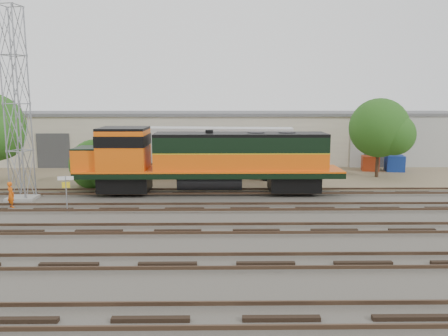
{
  "coord_description": "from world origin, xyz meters",
  "views": [
    {
      "loc": [
        2.09,
        -24.45,
        6.73
      ],
      "look_at": [
        2.44,
        4.0,
        2.2
      ],
      "focal_mm": 35.0,
      "sensor_mm": 36.0,
      "label": 1
    }
  ],
  "objects_px": {
    "locomotive": "(205,159)",
    "worker": "(11,195)",
    "semi_trailer": "(213,146)",
    "signal_tower": "(17,108)"
  },
  "relations": [
    {
      "from": "locomotive",
      "to": "worker",
      "type": "relative_size",
      "value": 11.38
    },
    {
      "from": "worker",
      "to": "semi_trailer",
      "type": "relative_size",
      "value": 0.12
    },
    {
      "from": "locomotive",
      "to": "semi_trailer",
      "type": "xyz_separation_m",
      "value": [
        0.51,
        6.46,
        0.17
      ]
    },
    {
      "from": "signal_tower",
      "to": "worker",
      "type": "xyz_separation_m",
      "value": [
        0.31,
        -2.38,
        -5.33
      ]
    },
    {
      "from": "worker",
      "to": "semi_trailer",
      "type": "distance_m",
      "value": 16.23
    },
    {
      "from": "signal_tower",
      "to": "semi_trailer",
      "type": "distance_m",
      "value": 15.38
    },
    {
      "from": "worker",
      "to": "locomotive",
      "type": "bearing_deg",
      "value": -122.76
    },
    {
      "from": "locomotive",
      "to": "signal_tower",
      "type": "height_order",
      "value": "signal_tower"
    },
    {
      "from": "locomotive",
      "to": "semi_trailer",
      "type": "relative_size",
      "value": 1.31
    },
    {
      "from": "semi_trailer",
      "to": "signal_tower",
      "type": "bearing_deg",
      "value": -142.9
    }
  ]
}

